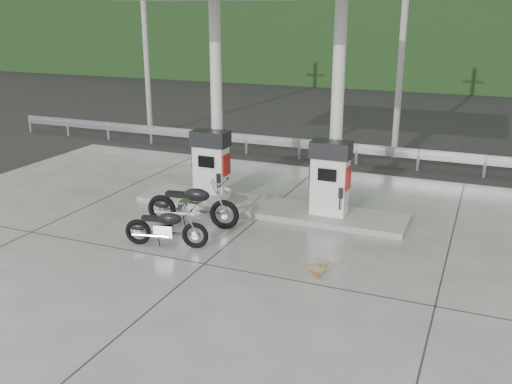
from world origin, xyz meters
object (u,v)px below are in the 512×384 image
at_px(gas_pump_left, 211,165).
at_px(gas_pump_right, 330,178).
at_px(motorcycle_left, 166,228).
at_px(duck, 317,269).
at_px(motorcycle_right, 193,205).

relative_size(gas_pump_left, gas_pump_right, 1.00).
height_order(gas_pump_left, motorcycle_left, gas_pump_left).
relative_size(gas_pump_left, duck, 3.79).
xyz_separation_m(gas_pump_right, duck, (0.67, -3.21, -0.88)).
bearing_deg(gas_pump_right, duck, -78.14).
bearing_deg(gas_pump_right, gas_pump_left, 180.00).
distance_m(motorcycle_left, duck, 3.48).
bearing_deg(motorcycle_right, gas_pump_left, 93.03).
height_order(gas_pump_left, motorcycle_right, gas_pump_left).
distance_m(motorcycle_left, motorcycle_right, 1.31).
bearing_deg(motorcycle_right, gas_pump_right, 21.57).
height_order(motorcycle_left, duck, motorcycle_left).
height_order(motorcycle_right, duck, motorcycle_right).
bearing_deg(motorcycle_left, gas_pump_left, 84.50).
bearing_deg(duck, motorcycle_left, -176.50).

